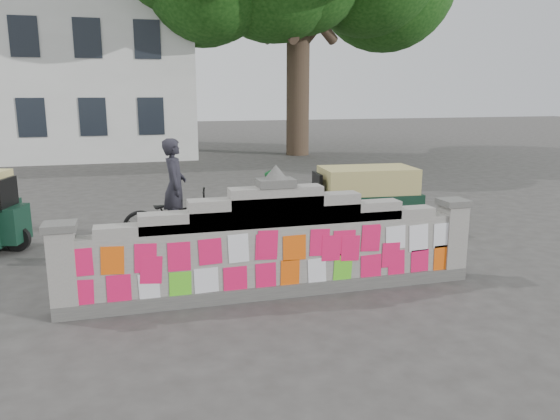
# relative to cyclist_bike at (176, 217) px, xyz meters

# --- Properties ---
(ground) EXTENTS (100.00, 100.00, 0.00)m
(ground) POSITION_rel_cyclist_bike_xyz_m (1.20, -3.28, -0.56)
(ground) COLOR #383533
(ground) RESTS_ON ground
(parapet_wall) EXTENTS (6.48, 0.44, 2.01)m
(parapet_wall) POSITION_rel_cyclist_bike_xyz_m (1.20, -3.29, 0.19)
(parapet_wall) COLOR #4C4C49
(parapet_wall) RESTS_ON ground
(building) EXTENTS (16.00, 10.00, 8.90)m
(building) POSITION_rel_cyclist_bike_xyz_m (-5.80, 18.70, 3.45)
(building) COLOR silver
(building) RESTS_ON ground
(cyclist_bike) EXTENTS (2.23, 1.04, 1.12)m
(cyclist_bike) POSITION_rel_cyclist_bike_xyz_m (0.00, 0.00, 0.00)
(cyclist_bike) COLOR black
(cyclist_bike) RESTS_ON ground
(cyclist_rider) EXTENTS (0.55, 0.75, 1.91)m
(cyclist_rider) POSITION_rel_cyclist_bike_xyz_m (0.00, 0.00, 0.39)
(cyclist_rider) COLOR #24232B
(cyclist_rider) RESTS_ON ground
(pedestrian) EXTENTS (0.89, 0.89, 1.45)m
(pedestrian) POSITION_rel_cyclist_bike_xyz_m (2.01, -0.11, 0.16)
(pedestrian) COLOR #268C41
(pedestrian) RESTS_ON ground
(rickshaw_right) EXTENTS (2.62, 1.37, 1.42)m
(rickshaw_right) POSITION_rel_cyclist_bike_xyz_m (4.12, -0.01, 0.18)
(rickshaw_right) COLOR black
(rickshaw_right) RESTS_ON ground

